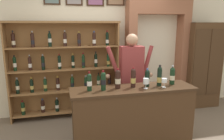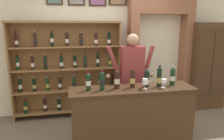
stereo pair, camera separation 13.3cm
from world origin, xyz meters
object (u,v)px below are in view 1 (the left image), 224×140
object	(u,v)px
tasting_bottle_super_tuscan	(103,81)
tasting_bottle_riserva	(159,76)
shopkeeper	(131,72)
tasting_bottle_grappa	(118,79)
tasting_bottle_bianco	(172,76)
wine_shelf	(65,68)
wine_glass_left	(146,82)
wine_glass_center	(164,81)
tasting_bottle_brunello	(147,78)
tasting_bottle_vin_santo	(89,82)
side_cabinet	(202,65)
tasting_bottle_prosecco	(133,78)
tasting_counter	(133,117)

from	to	relation	value
tasting_bottle_super_tuscan	tasting_bottle_riserva	world-z (taller)	tasting_bottle_riserva
shopkeeper	tasting_bottle_grappa	distance (m)	0.68
tasting_bottle_super_tuscan	tasting_bottle_bianco	distance (m)	1.12
wine_shelf	wine_glass_left	bearing A→B (deg)	-52.30
shopkeeper	tasting_bottle_bianco	bearing A→B (deg)	-47.52
shopkeeper	wine_glass_center	size ratio (longest dim) A/B	12.52
wine_glass_center	shopkeeper	bearing A→B (deg)	114.05
wine_shelf	wine_glass_left	xyz separation A→B (m)	(1.13, -1.46, 0.04)
wine_shelf	tasting_bottle_brunello	world-z (taller)	wine_shelf
wine_glass_center	tasting_bottle_vin_santo	bearing A→B (deg)	175.09
tasting_bottle_grappa	wine_glass_center	size ratio (longest dim) A/B	2.15
wine_glass_center	tasting_bottle_bianco	bearing A→B (deg)	32.42
tasting_bottle_grappa	wine_glass_center	distance (m)	0.70
side_cabinet	tasting_bottle_grappa	bearing A→B (deg)	-152.02
tasting_bottle_super_tuscan	wine_glass_left	bearing A→B (deg)	-6.63
tasting_bottle_bianco	tasting_bottle_brunello	bearing A→B (deg)	-178.32
tasting_bottle_vin_santo	tasting_bottle_riserva	distance (m)	1.08
tasting_bottle_prosecco	wine_glass_left	world-z (taller)	tasting_bottle_prosecco
tasting_counter	tasting_bottle_brunello	xyz separation A→B (m)	(0.23, 0.03, 0.61)
shopkeeper	tasting_bottle_prosecco	world-z (taller)	shopkeeper
tasting_bottle_prosecco	tasting_bottle_brunello	xyz separation A→B (m)	(0.22, -0.01, -0.02)
tasting_bottle_grappa	wine_glass_left	size ratio (longest dim) A/B	1.89
tasting_counter	tasting_bottle_bianco	distance (m)	0.90
tasting_bottle_vin_santo	wine_glass_center	size ratio (longest dim) A/B	2.05
shopkeeper	tasting_bottle_riserva	world-z (taller)	shopkeeper
tasting_bottle_riserva	tasting_bottle_bianco	world-z (taller)	tasting_bottle_riserva
side_cabinet	tasting_counter	distance (m)	2.50
shopkeeper	tasting_counter	bearing A→B (deg)	-105.10
tasting_counter	tasting_bottle_super_tuscan	bearing A→B (deg)	-179.32
tasting_bottle_brunello	wine_glass_left	world-z (taller)	tasting_bottle_brunello
tasting_bottle_grappa	wine_shelf	bearing A→B (deg)	118.61
shopkeeper	tasting_bottle_riserva	xyz separation A→B (m)	(0.26, -0.57, 0.04)
tasting_bottle_vin_santo	wine_glass_center	xyz separation A→B (m)	(1.12, -0.10, -0.03)
tasting_bottle_prosecco	wine_glass_center	size ratio (longest dim) A/B	2.22
tasting_bottle_brunello	tasting_bottle_vin_santo	bearing A→B (deg)	-178.86
wine_shelf	tasting_counter	size ratio (longest dim) A/B	1.16
tasting_bottle_bianco	tasting_bottle_grappa	bearing A→B (deg)	-179.59
tasting_bottle_vin_santo	tasting_bottle_brunello	distance (m)	0.89
shopkeeper	wine_glass_center	world-z (taller)	shopkeeper
tasting_bottle_prosecco	tasting_bottle_vin_santo	bearing A→B (deg)	-177.57
wine_shelf	side_cabinet	bearing A→B (deg)	-2.03
wine_glass_center	tasting_bottle_prosecco	bearing A→B (deg)	164.54
shopkeeper	wine_shelf	bearing A→B (deg)	144.74
shopkeeper	tasting_bottle_grappa	bearing A→B (deg)	-125.49
tasting_counter	tasting_bottle_riserva	size ratio (longest dim) A/B	5.74
tasting_counter	tasting_bottle_super_tuscan	xyz separation A→B (m)	(-0.46, -0.01, 0.62)
tasting_bottle_grappa	tasting_bottle_riserva	world-z (taller)	tasting_bottle_riserva
tasting_bottle_vin_santo	tasting_bottle_grappa	world-z (taller)	tasting_bottle_grappa
shopkeeper	tasting_bottle_brunello	size ratio (longest dim) A/B	6.20
shopkeeper	wine_glass_center	xyz separation A→B (m)	(0.30, -0.67, -0.01)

